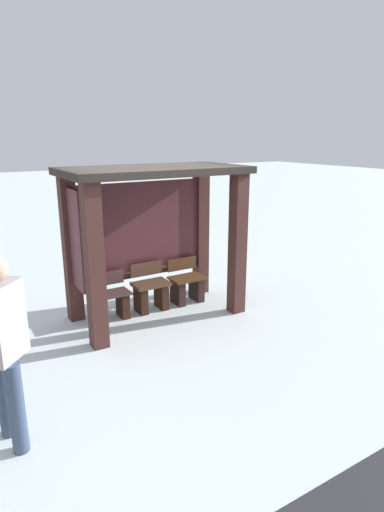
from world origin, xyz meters
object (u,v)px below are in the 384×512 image
bench_center_inside (151,292)px  person_walking (2,339)px  bench_right_inside (187,286)px  bus_shelter (147,217)px  bench_left_inside (111,302)px

bench_center_inside → person_walking: (-2.40, -2.10, 0.72)m
bench_right_inside → person_walking: size_ratio=0.41×
bus_shelter → person_walking: (-2.33, -2.00, -0.50)m
bench_left_inside → bench_center_inside: 0.66m
bench_center_inside → bench_right_inside: (0.66, 0.00, -0.02)m
bus_shelter → bench_right_inside: (0.73, 0.11, -1.25)m
bus_shelter → bench_center_inside: (0.07, 0.10, -1.23)m
bench_left_inside → bench_center_inside: size_ratio=0.94×
bench_left_inside → person_walking: size_ratio=0.40×
bench_center_inside → bench_right_inside: size_ratio=1.04×
bench_right_inside → bench_left_inside: bearing=180.0°
bench_center_inside → bench_left_inside: bearing=179.8°
bus_shelter → person_walking: bearing=-139.3°
bench_left_inside → bench_center_inside: bench_center_inside is taller
person_walking → bench_center_inside: bearing=41.3°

